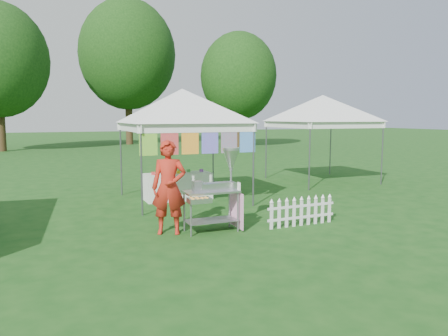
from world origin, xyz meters
name	(u,v)px	position (x,y,z in m)	size (l,w,h in m)	color
ground	(235,231)	(0.00, 0.00, 0.00)	(120.00, 120.00, 0.00)	#154714
canopy_main	(182,89)	(0.00, 3.49, 2.99)	(4.24, 4.24, 3.45)	#59595E
canopy_right	(323,95)	(5.50, 5.00, 2.99)	(4.24, 4.24, 3.45)	#59595E
tree_mid	(127,55)	(3.00, 28.00, 7.14)	(7.60, 7.60, 11.52)	#382714
tree_right	(239,76)	(10.00, 22.00, 5.18)	(5.60, 5.60, 8.42)	#382714
donut_cart	(219,183)	(-0.28, 0.16, 0.97)	(1.19, 0.80, 1.65)	gray
vendor	(169,187)	(-1.26, 0.33, 0.91)	(0.66, 0.44, 1.82)	#AE2315
picket_fence	(301,212)	(1.45, -0.13, 0.29)	(1.62, 0.08, 0.56)	white
display_table	(178,186)	(-0.10, 3.65, 0.36)	(1.80, 0.70, 0.73)	white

